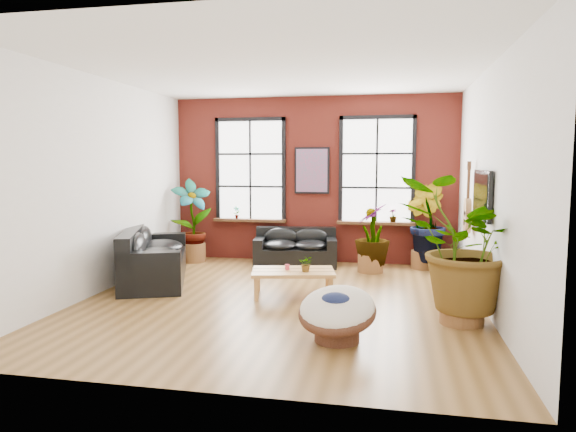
{
  "coord_description": "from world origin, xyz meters",
  "views": [
    {
      "loc": [
        1.63,
        -7.57,
        2.13
      ],
      "look_at": [
        0.0,
        0.6,
        1.25
      ],
      "focal_mm": 32.0,
      "sensor_mm": 36.0,
      "label": 1
    }
  ],
  "objects_px": {
    "sofa_left": "(151,257)",
    "coffee_table": "(293,273)",
    "papasan_chair": "(337,312)",
    "sofa_back": "(296,249)"
  },
  "relations": [
    {
      "from": "sofa_left",
      "to": "coffee_table",
      "type": "xyz_separation_m",
      "value": [
        2.68,
        -0.51,
        -0.06
      ]
    },
    {
      "from": "coffee_table",
      "to": "papasan_chair",
      "type": "xyz_separation_m",
      "value": [
        0.9,
        -1.95,
        -0.01
      ]
    },
    {
      "from": "coffee_table",
      "to": "papasan_chair",
      "type": "relative_size",
      "value": 1.29
    },
    {
      "from": "sofa_left",
      "to": "papasan_chair",
      "type": "height_order",
      "value": "sofa_left"
    },
    {
      "from": "sofa_back",
      "to": "coffee_table",
      "type": "relative_size",
      "value": 1.25
    },
    {
      "from": "sofa_left",
      "to": "sofa_back",
      "type": "bearing_deg",
      "value": -70.83
    },
    {
      "from": "sofa_left",
      "to": "papasan_chair",
      "type": "bearing_deg",
      "value": -145.19
    },
    {
      "from": "sofa_left",
      "to": "coffee_table",
      "type": "bearing_deg",
      "value": -121.44
    },
    {
      "from": "sofa_left",
      "to": "coffee_table",
      "type": "relative_size",
      "value": 1.83
    },
    {
      "from": "sofa_back",
      "to": "coffee_table",
      "type": "height_order",
      "value": "sofa_back"
    }
  ]
}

